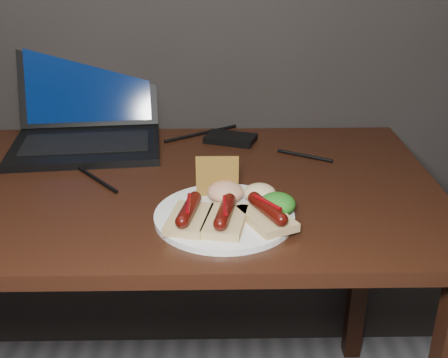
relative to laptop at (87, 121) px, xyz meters
The scene contains 12 objects.
desk 0.31m from the laptop, 67.12° to the right, with size 1.40×0.70×0.75m.
laptop is the anchor object (origin of this frame).
hard_drive 0.37m from the laptop, ahead, with size 0.13×0.08×0.02m, color black.
desk_cables 0.18m from the laptop, 39.89° to the right, with size 0.91×0.42×0.01m.
plate 0.55m from the laptop, 50.97° to the right, with size 0.27×0.27×0.01m, color white.
bread_sausage_left 0.54m from the laptop, 58.89° to the right, with size 0.09×0.13×0.04m.
bread_sausage_center 0.58m from the laptop, 53.81° to the right, with size 0.09×0.13×0.04m.
bread_sausage_right 0.62m from the laptop, 47.50° to the right, with size 0.11×0.13×0.04m.
crispbread 0.48m from the laptop, 46.35° to the right, with size 0.09×0.01×0.09m, color #A8822E.
salad_greens 0.61m from the laptop, 43.65° to the right, with size 0.07×0.07×0.04m, color #1E5F13.
salsa_mound 0.51m from the laptop, 46.98° to the right, with size 0.07×0.07×0.04m, color maroon.
coleslaw_mound 0.56m from the laptop, 42.05° to the right, with size 0.06×0.06×0.04m, color beige.
Camera 1 is at (0.22, 0.27, 1.27)m, focal length 45.00 mm.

